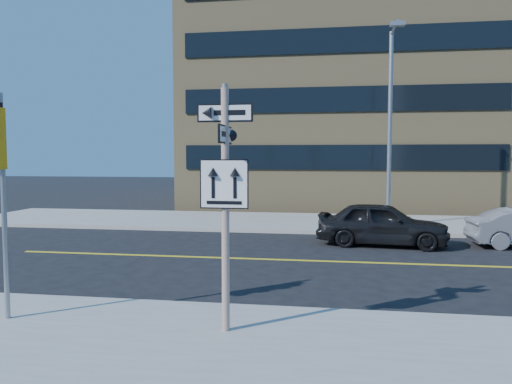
# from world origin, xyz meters

# --- Properties ---
(ground) EXTENTS (120.00, 120.00, 0.00)m
(ground) POSITION_xyz_m (0.00, 0.00, 0.00)
(ground) COLOR black
(ground) RESTS_ON ground
(sign_pole) EXTENTS (0.92, 0.92, 4.06)m
(sign_pole) POSITION_xyz_m (0.00, -2.51, 2.44)
(sign_pole) COLOR silver
(sign_pole) RESTS_ON near_sidewalk
(parked_car_a) EXTENTS (2.24, 4.56, 1.50)m
(parked_car_a) POSITION_xyz_m (3.38, 6.94, 0.75)
(parked_car_a) COLOR black
(parked_car_a) RESTS_ON ground
(streetlight_a) EXTENTS (0.55, 2.25, 8.00)m
(streetlight_a) POSITION_xyz_m (4.00, 10.76, 4.76)
(streetlight_a) COLOR gray
(streetlight_a) RESTS_ON far_sidewalk
(building_brick) EXTENTS (18.00, 18.00, 18.00)m
(building_brick) POSITION_xyz_m (2.00, 25.00, 9.00)
(building_brick) COLOR tan
(building_brick) RESTS_ON ground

